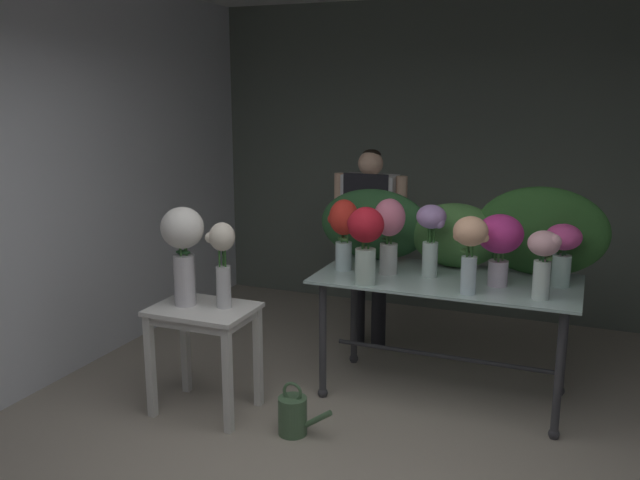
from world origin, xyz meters
TOP-DOWN VIEW (x-y plane):
  - ground_plane at (0.00, 1.88)m, footprint 8.29×8.29m
  - wall_back at (0.00, 3.77)m, footprint 4.86×0.12m
  - wall_left at (-2.43, 1.88)m, footprint 0.12×3.89m
  - display_table_glass at (0.31, 1.83)m, footprint 1.73×0.85m
  - side_table_white at (-1.10, 1.02)m, footprint 0.65×0.49m
  - florist at (-0.48, 2.55)m, footprint 0.61×0.24m
  - foliage_backdrop at (0.32, 2.14)m, footprint 2.03×0.31m
  - vase_blush_roses at (0.93, 1.58)m, footprint 0.20×0.19m
  - vase_lilac_anemones at (0.19, 1.82)m, footprint 0.20×0.20m
  - vase_peach_carnations at (0.50, 1.53)m, footprint 0.22×0.21m
  - vase_scarlet_snapdragons at (-0.41, 1.77)m, footprint 0.22×0.21m
  - vase_rosy_peonies at (-0.09, 1.78)m, footprint 0.25×0.22m
  - vase_fuchsia_tulips at (1.02, 1.91)m, footprint 0.23×0.23m
  - vase_magenta_ranunculus at (0.64, 1.77)m, footprint 0.32×0.29m
  - vase_crimson_freesia at (-0.16, 1.48)m, footprint 0.25×0.23m
  - vase_white_roses_tall at (-1.23, 1.02)m, footprint 0.28×0.28m
  - vase_cream_lisianthus_tall at (-0.97, 1.07)m, footprint 0.19×0.17m
  - watering_can at (-0.43, 0.95)m, footprint 0.35×0.18m

SIDE VIEW (x-z plane):
  - ground_plane at x=0.00m, z-range 0.00..0.00m
  - watering_can at x=-0.43m, z-range -0.05..0.30m
  - side_table_white at x=-1.10m, z-range 0.25..0.97m
  - display_table_glass at x=0.31m, z-range 0.28..1.14m
  - florist at x=-0.48m, z-range 0.20..1.83m
  - vase_cream_lisianthus_tall at x=-0.97m, z-range 0.77..1.33m
  - vase_fuchsia_tulips at x=1.02m, z-range 0.90..1.31m
  - vase_blush_roses at x=0.93m, z-range 0.91..1.33m
  - vase_white_roses_tall at x=-1.23m, z-range 0.80..1.45m
  - foliage_backdrop at x=0.32m, z-range 0.82..1.43m
  - vase_scarlet_snapdragons at x=-0.41m, z-range 0.91..1.41m
  - vase_lilac_anemones at x=0.19m, z-range 0.91..1.40m
  - vase_magenta_ranunculus at x=0.64m, z-range 0.93..1.39m
  - vase_crimson_freesia at x=-0.16m, z-range 0.91..1.42m
  - vase_peach_carnations at x=0.50m, z-range 0.93..1.42m
  - vase_rosy_peonies at x=-0.09m, z-range 0.91..1.44m
  - wall_back at x=0.00m, z-range 0.00..2.90m
  - wall_left at x=-2.43m, z-range 0.00..2.90m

